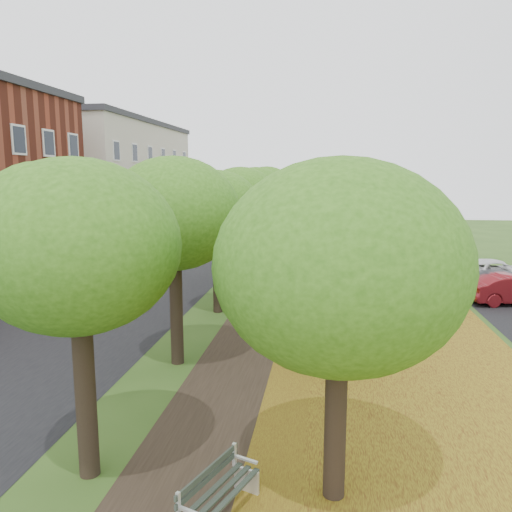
% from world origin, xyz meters
% --- Properties ---
extents(ground, '(120.00, 120.00, 0.00)m').
position_xyz_m(ground, '(0.00, 0.00, 0.00)').
color(ground, '#2D4C19').
rests_on(ground, ground).
extents(street_asphalt, '(8.00, 70.00, 0.01)m').
position_xyz_m(street_asphalt, '(-7.50, 15.00, 0.00)').
color(street_asphalt, black).
rests_on(street_asphalt, ground).
extents(footpath, '(3.20, 70.00, 0.01)m').
position_xyz_m(footpath, '(0.00, 15.00, 0.00)').
color(footpath, black).
rests_on(footpath, ground).
extents(leaf_verge, '(7.50, 70.00, 0.01)m').
position_xyz_m(leaf_verge, '(5.00, 15.00, 0.01)').
color(leaf_verge, olive).
rests_on(leaf_verge, ground).
extents(tree_row_west, '(4.09, 34.09, 6.19)m').
position_xyz_m(tree_row_west, '(-2.20, 15.00, 4.43)').
color(tree_row_west, black).
rests_on(tree_row_west, ground).
extents(tree_row_east, '(4.09, 34.09, 6.19)m').
position_xyz_m(tree_row_east, '(2.60, 15.00, 4.43)').
color(tree_row_east, black).
rests_on(tree_row_east, ground).
extents(building_cream, '(10.30, 20.30, 10.40)m').
position_xyz_m(building_cream, '(-17.00, 33.00, 5.21)').
color(building_cream, beige).
rests_on(building_cream, ground).
extents(bench, '(1.17, 1.92, 0.88)m').
position_xyz_m(bench, '(0.61, -0.88, 0.46)').
color(bench, '#252E25').
rests_on(bench, ground).
extents(car_grey, '(4.76, 2.03, 1.37)m').
position_xyz_m(car_grey, '(11.00, 16.03, 0.68)').
color(car_grey, '#38383D').
rests_on(car_grey, ground).
extents(car_white, '(5.32, 2.70, 1.44)m').
position_xyz_m(car_white, '(11.42, 18.85, 0.72)').
color(car_white, silver).
rests_on(car_white, ground).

